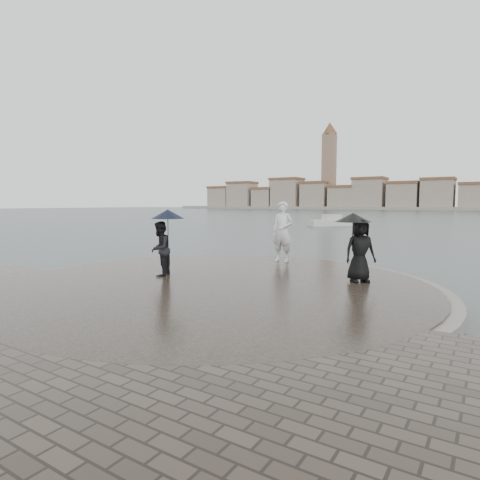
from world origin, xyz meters
The scene contains 7 objects.
ground centered at (0.00, 0.00, 0.00)m, with size 400.00×400.00×0.00m, color #2B3835.
kerb_ring centered at (0.00, 3.50, 0.16)m, with size 12.50×12.50×0.32m, color gray.
quay_tip centered at (0.00, 3.50, 0.18)m, with size 11.90×11.90×0.36m, color #2D261E.
statue centered at (-0.17, 8.08, 1.51)m, with size 0.84×0.55×2.29m, color white.
visitor_left centered at (-1.89, 3.34, 1.47)m, with size 1.21×1.11×2.04m.
visitor_right centered at (3.40, 5.71, 1.48)m, with size 1.29×1.13×1.95m.
far_skyline centered at (-6.29, 160.71, 5.61)m, with size 260.00×20.00×37.00m.
Camera 1 is at (6.65, -5.61, 2.58)m, focal length 30.00 mm.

